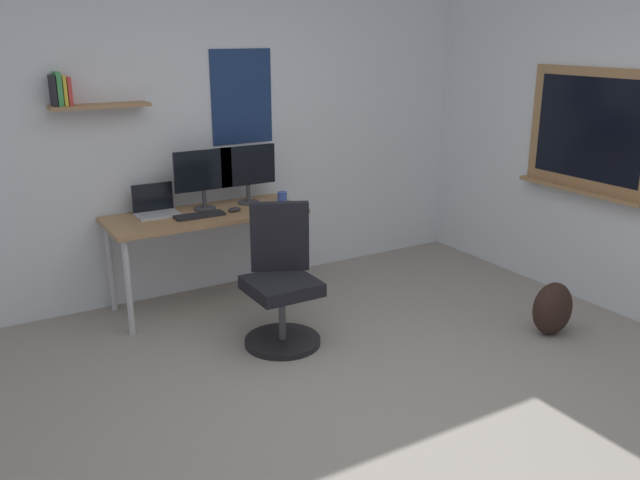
{
  "coord_description": "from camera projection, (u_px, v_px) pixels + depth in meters",
  "views": [
    {
      "loc": [
        -1.93,
        -2.57,
        2.06
      ],
      "look_at": [
        0.02,
        0.72,
        0.85
      ],
      "focal_mm": 37.43,
      "sensor_mm": 36.0,
      "label": 1
    }
  ],
  "objects": [
    {
      "name": "ground_plane",
      "position": [
        383.0,
        422.0,
        3.66
      ],
      "size": [
        5.2,
        5.2,
        0.0
      ],
      "primitive_type": "plane",
      "color": "gray",
      "rests_on": "ground"
    },
    {
      "name": "wall_back",
      "position": [
        206.0,
        130.0,
        5.28
      ],
      "size": [
        5.0,
        0.3,
        2.6
      ],
      "color": "silver",
      "rests_on": "ground"
    },
    {
      "name": "desk",
      "position": [
        206.0,
        222.0,
        5.07
      ],
      "size": [
        1.49,
        0.61,
        0.74
      ],
      "color": "#997047",
      "rests_on": "ground"
    },
    {
      "name": "office_chair",
      "position": [
        281.0,
        285.0,
        4.52
      ],
      "size": [
        0.54,
        0.56,
        0.95
      ],
      "color": "black",
      "rests_on": "ground"
    },
    {
      "name": "laptop",
      "position": [
        156.0,
        208.0,
        4.98
      ],
      "size": [
        0.31,
        0.21,
        0.23
      ],
      "color": "#ADAFB5",
      "rests_on": "desk"
    },
    {
      "name": "monitor_primary",
      "position": [
        203.0,
        175.0,
        5.06
      ],
      "size": [
        0.46,
        0.17,
        0.46
      ],
      "color": "#38383D",
      "rests_on": "desk"
    },
    {
      "name": "monitor_secondary",
      "position": [
        248.0,
        170.0,
        5.24
      ],
      "size": [
        0.46,
        0.17,
        0.46
      ],
      "color": "#38383D",
      "rests_on": "desk"
    },
    {
      "name": "keyboard",
      "position": [
        200.0,
        215.0,
        4.94
      ],
      "size": [
        0.37,
        0.13,
        0.02
      ],
      "primitive_type": "cube",
      "color": "black",
      "rests_on": "desk"
    },
    {
      "name": "computer_mouse",
      "position": [
        234.0,
        210.0,
        5.08
      ],
      "size": [
        0.1,
        0.06,
        0.03
      ],
      "primitive_type": "ellipsoid",
      "color": "#262628",
      "rests_on": "desk"
    },
    {
      "name": "coffee_mug",
      "position": [
        282.0,
        197.0,
        5.32
      ],
      "size": [
        0.08,
        0.08,
        0.09
      ],
      "primitive_type": "cylinder",
      "color": "#334CA5",
      "rests_on": "desk"
    },
    {
      "name": "backpack",
      "position": [
        552.0,
        309.0,
        4.68
      ],
      "size": [
        0.32,
        0.22,
        0.38
      ],
      "primitive_type": "ellipsoid",
      "color": "black",
      "rests_on": "ground"
    }
  ]
}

